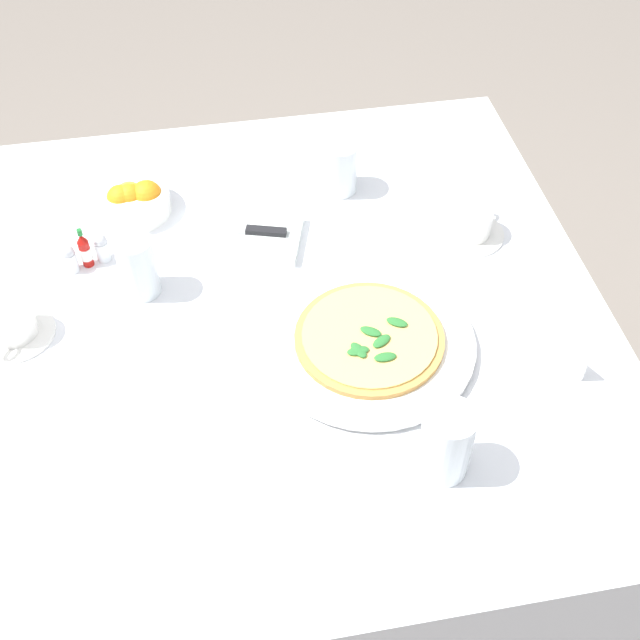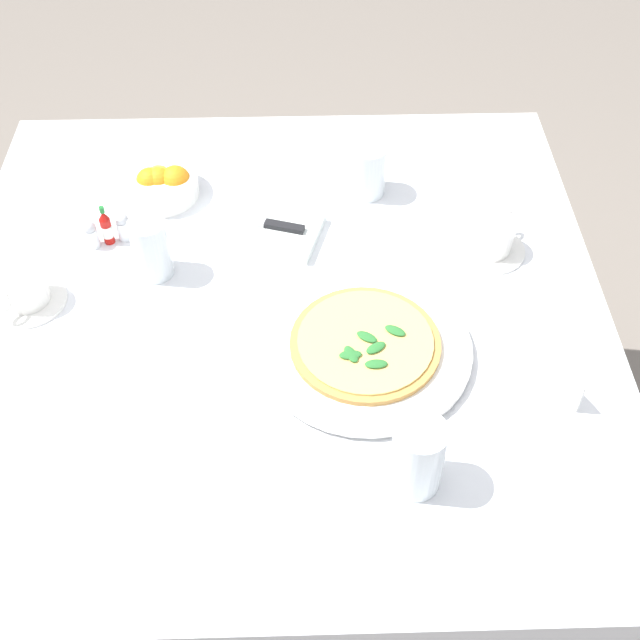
{
  "view_description": "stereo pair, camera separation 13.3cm",
  "coord_description": "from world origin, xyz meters",
  "px_view_note": "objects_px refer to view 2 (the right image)",
  "views": [
    {
      "loc": [
        0.08,
        0.93,
        1.77
      ],
      "look_at": [
        -0.07,
        0.06,
        0.78
      ],
      "focal_mm": 45.05,
      "sensor_mm": 36.0,
      "label": 1
    },
    {
      "loc": [
        -0.05,
        0.95,
        1.77
      ],
      "look_at": [
        -0.07,
        0.06,
        0.78
      ],
      "focal_mm": 45.05,
      "sensor_mm": 36.0,
      "label": 2
    }
  ],
  "objects_px": {
    "coffee_cup_near_right": "(24,289)",
    "water_glass_right_edge": "(417,459)",
    "water_glass_left_edge": "(152,252)",
    "menu_card": "(562,380)",
    "dinner_knife": "(258,222)",
    "citrus_bowl": "(161,183)",
    "napkin_folded": "(260,228)",
    "pepper_shaker": "(123,228)",
    "coffee_cup_near_left": "(492,238)",
    "water_glass_back_corner": "(367,173)",
    "pizza_plate": "(365,348)",
    "hot_sauce_bottle": "(106,228)",
    "salt_shaker": "(91,235)",
    "pizza": "(365,343)"
  },
  "relations": [
    {
      "from": "pizza_plate",
      "to": "coffee_cup_near_left",
      "type": "height_order",
      "value": "coffee_cup_near_left"
    },
    {
      "from": "coffee_cup_near_right",
      "to": "water_glass_back_corner",
      "type": "height_order",
      "value": "water_glass_back_corner"
    },
    {
      "from": "pizza_plate",
      "to": "menu_card",
      "type": "bearing_deg",
      "value": 163.55
    },
    {
      "from": "hot_sauce_bottle",
      "to": "citrus_bowl",
      "type": "bearing_deg",
      "value": -121.75
    },
    {
      "from": "water_glass_left_edge",
      "to": "dinner_knife",
      "type": "relative_size",
      "value": 0.6
    },
    {
      "from": "dinner_knife",
      "to": "citrus_bowl",
      "type": "relative_size",
      "value": 1.28
    },
    {
      "from": "coffee_cup_near_left",
      "to": "water_glass_back_corner",
      "type": "xyz_separation_m",
      "value": [
        0.22,
        -0.18,
        0.01
      ]
    },
    {
      "from": "coffee_cup_near_right",
      "to": "water_glass_right_edge",
      "type": "distance_m",
      "value": 0.73
    },
    {
      "from": "coffee_cup_near_right",
      "to": "coffee_cup_near_left",
      "type": "bearing_deg",
      "value": -172.43
    },
    {
      "from": "coffee_cup_near_right",
      "to": "citrus_bowl",
      "type": "bearing_deg",
      "value": -125.01
    },
    {
      "from": "dinner_knife",
      "to": "napkin_folded",
      "type": "bearing_deg",
      "value": 180.0
    },
    {
      "from": "napkin_folded",
      "to": "dinner_knife",
      "type": "distance_m",
      "value": 0.01
    },
    {
      "from": "water_glass_left_edge",
      "to": "menu_card",
      "type": "height_order",
      "value": "water_glass_left_edge"
    },
    {
      "from": "water_glass_left_edge",
      "to": "menu_card",
      "type": "distance_m",
      "value": 0.72
    },
    {
      "from": "coffee_cup_near_right",
      "to": "pepper_shaker",
      "type": "xyz_separation_m",
      "value": [
        -0.15,
        -0.16,
        -0.01
      ]
    },
    {
      "from": "water_glass_left_edge",
      "to": "water_glass_back_corner",
      "type": "bearing_deg",
      "value": -150.91
    },
    {
      "from": "pepper_shaker",
      "to": "pizza_plate",
      "type": "bearing_deg",
      "value": 145.88
    },
    {
      "from": "coffee_cup_near_left",
      "to": "water_glass_left_edge",
      "type": "xyz_separation_m",
      "value": [
        0.61,
        0.04,
        0.02
      ]
    },
    {
      "from": "water_glass_right_edge",
      "to": "dinner_knife",
      "type": "relative_size",
      "value": 0.65
    },
    {
      "from": "napkin_folded",
      "to": "salt_shaker",
      "type": "relative_size",
      "value": 4.42
    },
    {
      "from": "pizza",
      "to": "hot_sauce_bottle",
      "type": "bearing_deg",
      "value": -31.6
    },
    {
      "from": "citrus_bowl",
      "to": "pepper_shaker",
      "type": "xyz_separation_m",
      "value": [
        0.06,
        0.13,
        -0.0
      ]
    },
    {
      "from": "water_glass_left_edge",
      "to": "pepper_shaker",
      "type": "relative_size",
      "value": 2.06
    },
    {
      "from": "coffee_cup_near_left",
      "to": "water_glass_back_corner",
      "type": "height_order",
      "value": "water_glass_back_corner"
    },
    {
      "from": "pizza",
      "to": "napkin_folded",
      "type": "height_order",
      "value": "pizza"
    },
    {
      "from": "pepper_shaker",
      "to": "menu_card",
      "type": "height_order",
      "value": "menu_card"
    },
    {
      "from": "napkin_folded",
      "to": "dinner_knife",
      "type": "height_order",
      "value": "dinner_knife"
    },
    {
      "from": "napkin_folded",
      "to": "dinner_knife",
      "type": "bearing_deg",
      "value": 0.19
    },
    {
      "from": "pizza",
      "to": "coffee_cup_near_right",
      "type": "bearing_deg",
      "value": -12.72
    },
    {
      "from": "coffee_cup_near_left",
      "to": "water_glass_right_edge",
      "type": "xyz_separation_m",
      "value": [
        0.19,
        0.48,
        0.02
      ]
    },
    {
      "from": "coffee_cup_near_right",
      "to": "citrus_bowl",
      "type": "height_order",
      "value": "coffee_cup_near_right"
    },
    {
      "from": "water_glass_back_corner",
      "to": "menu_card",
      "type": "height_order",
      "value": "water_glass_back_corner"
    },
    {
      "from": "water_glass_left_edge",
      "to": "water_glass_right_edge",
      "type": "bearing_deg",
      "value": 133.66
    },
    {
      "from": "water_glass_right_edge",
      "to": "dinner_knife",
      "type": "height_order",
      "value": "water_glass_right_edge"
    },
    {
      "from": "coffee_cup_near_right",
      "to": "dinner_knife",
      "type": "bearing_deg",
      "value": -156.53
    },
    {
      "from": "citrus_bowl",
      "to": "salt_shaker",
      "type": "bearing_deg",
      "value": 52.46
    },
    {
      "from": "water_glass_back_corner",
      "to": "dinner_knife",
      "type": "height_order",
      "value": "water_glass_back_corner"
    },
    {
      "from": "water_glass_left_edge",
      "to": "citrus_bowl",
      "type": "bearing_deg",
      "value": -87.22
    },
    {
      "from": "coffee_cup_near_right",
      "to": "hot_sauce_bottle",
      "type": "height_order",
      "value": "hot_sauce_bottle"
    },
    {
      "from": "water_glass_left_edge",
      "to": "salt_shaker",
      "type": "distance_m",
      "value": 0.14
    },
    {
      "from": "coffee_cup_near_left",
      "to": "pepper_shaker",
      "type": "height_order",
      "value": "coffee_cup_near_left"
    },
    {
      "from": "citrus_bowl",
      "to": "salt_shaker",
      "type": "distance_m",
      "value": 0.18
    },
    {
      "from": "coffee_cup_near_left",
      "to": "water_glass_right_edge",
      "type": "height_order",
      "value": "water_glass_right_edge"
    },
    {
      "from": "coffee_cup_near_right",
      "to": "salt_shaker",
      "type": "xyz_separation_m",
      "value": [
        -0.09,
        -0.14,
        -0.01
      ]
    },
    {
      "from": "pepper_shaker",
      "to": "menu_card",
      "type": "bearing_deg",
      "value": 152.48
    },
    {
      "from": "menu_card",
      "to": "water_glass_back_corner",
      "type": "bearing_deg",
      "value": -178.1
    },
    {
      "from": "napkin_folded",
      "to": "pepper_shaker",
      "type": "xyz_separation_m",
      "value": [
        0.25,
        0.01,
        0.02
      ]
    },
    {
      "from": "pepper_shaker",
      "to": "hot_sauce_bottle",
      "type": "bearing_deg",
      "value": 19.65
    },
    {
      "from": "water_glass_back_corner",
      "to": "coffee_cup_near_right",
      "type": "bearing_deg",
      "value": 25.34
    },
    {
      "from": "water_glass_right_edge",
      "to": "napkin_folded",
      "type": "bearing_deg",
      "value": -66.73
    }
  ]
}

